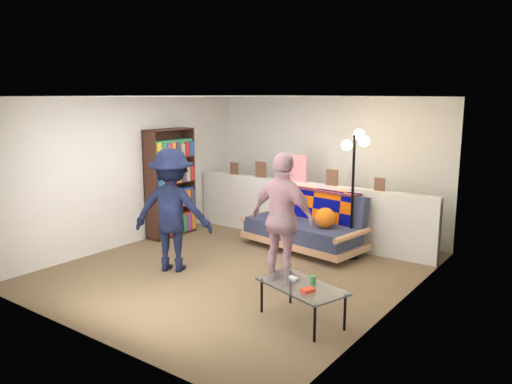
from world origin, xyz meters
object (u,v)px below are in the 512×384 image
floor_lamp (355,168)px  person_right (283,219)px  person_left (172,210)px  coffee_table (302,288)px  futon_sofa (307,225)px  bookshelf (170,186)px

floor_lamp → person_right: bearing=-99.6°
floor_lamp → person_left: floor_lamp is taller
coffee_table → floor_lamp: 2.62m
person_left → floor_lamp: bearing=-158.7°
floor_lamp → person_right: size_ratio=1.13×
coffee_table → person_right: 1.25m
coffee_table → floor_lamp: bearing=102.8°
futon_sofa → person_left: person_left is taller
bookshelf → person_right: 2.97m
floor_lamp → bookshelf: bearing=-166.8°
coffee_table → person_right: person_right is taller
futon_sofa → coffee_table: bearing=-60.5°
futon_sofa → coffee_table: (1.30, -2.31, -0.01)m
floor_lamp → person_right: 1.63m
person_left → person_right: person_right is taller
person_left → person_right: (1.53, 0.47, 0.00)m
futon_sofa → bookshelf: size_ratio=1.10×
futon_sofa → floor_lamp: bearing=4.5°
coffee_table → person_right: bearing=133.5°
person_right → coffee_table: bearing=139.9°
person_left → person_right: bearing=170.2°
bookshelf → coffee_table: size_ratio=1.73×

